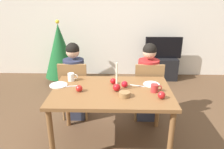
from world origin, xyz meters
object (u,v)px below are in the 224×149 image
at_px(chair_left, 75,87).
at_px(apple_far_edge, 113,81).
at_px(tv, 163,48).
at_px(plate_left, 58,85).
at_px(person_left_child, 75,83).
at_px(mug_right, 155,88).
at_px(plate_right, 151,84).
at_px(apple_near_candle, 79,88).
at_px(chair_right, 148,88).
at_px(apple_by_right_mug, 125,84).
at_px(mug_left, 71,77).
at_px(dining_table, 112,96).
at_px(person_right_child, 148,83).
at_px(christmas_tree, 60,51).
at_px(apple_by_left_plate, 161,95).
at_px(bowl_walnuts, 125,94).
at_px(candle_centerpiece, 117,85).

relative_size(chair_left, apple_far_edge, 11.99).
height_order(tv, plate_left, tv).
height_order(person_left_child, plate_left, person_left_child).
distance_m(plate_left, mug_right, 1.17).
xyz_separation_m(person_left_child, plate_right, (1.06, -0.47, 0.19)).
xyz_separation_m(plate_right, apple_near_candle, (-0.86, -0.22, 0.03)).
distance_m(chair_right, apple_by_right_mug, 0.69).
xyz_separation_m(chair_right, mug_right, (-0.02, -0.64, 0.28)).
relative_size(chair_left, mug_left, 6.90).
bearing_deg(dining_table, plate_right, 19.23).
distance_m(person_right_child, christmas_tree, 2.17).
height_order(plate_right, apple_by_right_mug, apple_by_right_mug).
distance_m(chair_left, tv, 2.36).
xyz_separation_m(person_left_child, person_right_child, (1.08, 0.00, 0.00)).
bearing_deg(chair_right, tv, 72.06).
xyz_separation_m(apple_near_candle, apple_far_edge, (0.39, 0.24, -0.00)).
distance_m(chair_right, apple_by_left_plate, 0.86).
height_order(mug_left, mug_right, mug_left).
bearing_deg(chair_left, plate_left, -100.73).
distance_m(chair_right, apple_far_edge, 0.71).
bearing_deg(apple_by_right_mug, tv, 67.69).
xyz_separation_m(mug_left, bowl_walnuts, (0.67, -0.45, -0.02)).
bearing_deg(plate_right, apple_near_candle, -165.60).
xyz_separation_m(mug_left, apple_by_left_plate, (1.07, -0.48, -0.01)).
bearing_deg(bowl_walnuts, mug_left, 146.56).
bearing_deg(plate_left, apple_by_left_plate, -14.99).
relative_size(person_right_child, apple_near_candle, 14.87).
xyz_separation_m(person_right_child, apple_near_candle, (-0.89, -0.69, 0.22)).
xyz_separation_m(chair_right, person_left_child, (-1.08, 0.03, 0.06)).
bearing_deg(plate_left, person_left_child, 79.92).
bearing_deg(candle_centerpiece, bowl_walnuts, -59.29).
relative_size(chair_right, tv, 1.14).
distance_m(tv, bowl_walnuts, 2.64).
bearing_deg(candle_centerpiece, plate_right, 23.93).
distance_m(tv, mug_left, 2.58).
xyz_separation_m(chair_left, apple_far_edge, (0.58, -0.42, 0.28)).
relative_size(chair_left, apple_by_right_mug, 11.42).
relative_size(person_left_child, plate_right, 5.85).
xyz_separation_m(plate_left, apple_near_candle, (0.29, -0.17, 0.03)).
xyz_separation_m(apple_near_candle, apple_by_right_mug, (0.53, 0.14, 0.00)).
bearing_deg(mug_right, plate_right, 91.90).
relative_size(person_left_child, mug_left, 8.98).
relative_size(bowl_walnuts, apple_by_right_mug, 1.57).
bearing_deg(apple_far_edge, mug_left, 170.68).
bearing_deg(christmas_tree, mug_left, -71.06).
height_order(person_left_child, candle_centerpiece, person_left_child).
height_order(mug_left, apple_far_edge, mug_left).
bearing_deg(christmas_tree, person_left_child, -68.01).
distance_m(dining_table, mug_left, 0.61).
bearing_deg(apple_near_candle, apple_far_edge, 31.52).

